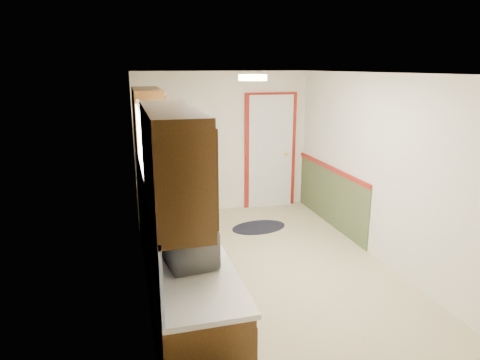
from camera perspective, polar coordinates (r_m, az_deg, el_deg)
room_shell at (r=5.04m, az=4.20°, el=0.25°), size 3.20×5.20×2.52m
kitchen_run at (r=4.63m, az=-9.32°, el=-6.34°), size 0.63×4.00×2.20m
back_wall_trim at (r=7.47m, az=5.72°, el=2.60°), size 1.12×2.30×2.08m
ceiling_fixture at (r=4.60m, az=1.70°, el=13.50°), size 0.30×0.30×0.06m
microwave at (r=3.50m, az=-6.96°, el=-7.80°), size 0.39×0.60×0.38m
refrigerator at (r=6.89m, az=-7.90°, el=1.22°), size 0.78×0.76×1.72m
rug at (r=6.82m, az=2.52°, el=-6.30°), size 0.97×0.71×0.01m
cooktop at (r=5.90m, az=-10.40°, el=-0.29°), size 0.55×0.66×0.02m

